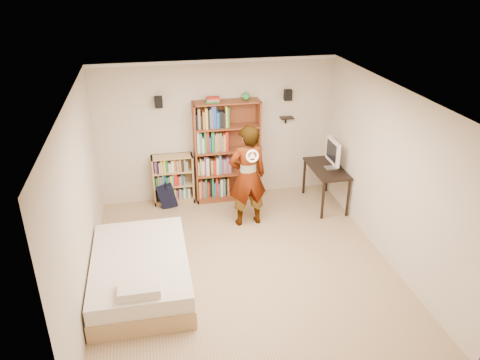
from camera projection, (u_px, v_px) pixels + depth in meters
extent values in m
cube|color=tan|center=(244.00, 266.00, 7.25)|extent=(4.50, 5.00, 0.01)
cube|color=beige|center=(217.00, 131.00, 8.88)|extent=(4.50, 0.02, 2.70)
cube|color=beige|center=(298.00, 302.00, 4.46)|extent=(4.50, 0.02, 2.70)
cube|color=beige|center=(80.00, 203.00, 6.26)|extent=(0.02, 5.00, 2.70)
cube|color=beige|center=(389.00, 175.00, 7.07)|extent=(0.02, 5.00, 2.70)
cube|color=white|center=(244.00, 95.00, 6.09)|extent=(4.50, 5.00, 0.02)
cube|color=white|center=(215.00, 61.00, 8.29)|extent=(4.50, 0.06, 0.06)
cube|color=white|center=(305.00, 175.00, 3.92)|extent=(4.50, 0.06, 0.06)
cube|color=white|center=(66.00, 107.00, 5.70)|extent=(0.06, 5.00, 0.06)
cube|color=white|center=(400.00, 89.00, 6.50)|extent=(0.06, 5.00, 0.06)
cube|color=black|center=(159.00, 102.00, 8.33)|extent=(0.14, 0.12, 0.20)
cube|color=black|center=(288.00, 95.00, 8.76)|extent=(0.14, 0.12, 0.20)
cube|color=black|center=(287.00, 118.00, 8.96)|extent=(0.25, 0.16, 0.02)
imported|color=black|center=(248.00, 176.00, 8.04)|extent=(0.71, 0.50, 1.84)
torus|color=white|center=(252.00, 156.00, 7.52)|extent=(0.22, 0.08, 0.22)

